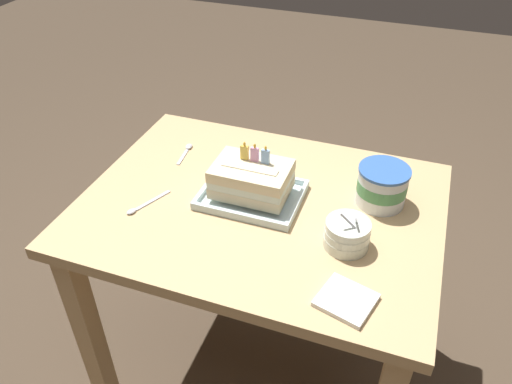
# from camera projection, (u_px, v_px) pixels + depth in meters

# --- Properties ---
(ground_plane) EXTENTS (8.00, 8.00, 0.00)m
(ground_plane) POSITION_uv_depth(u_px,v_px,m) (259.00, 360.00, 1.88)
(ground_plane) COLOR #4C3D2D
(dining_table) EXTENTS (1.01, 0.76, 0.75)m
(dining_table) POSITION_uv_depth(u_px,v_px,m) (260.00, 235.00, 1.50)
(dining_table) COLOR tan
(dining_table) RESTS_ON ground_plane
(foil_tray) EXTENTS (0.28, 0.22, 0.02)m
(foil_tray) POSITION_uv_depth(u_px,v_px,m) (252.00, 196.00, 1.44)
(foil_tray) COLOR silver
(foil_tray) RESTS_ON dining_table
(birthday_cake) EXTENTS (0.21, 0.15, 0.14)m
(birthday_cake) POSITION_uv_depth(u_px,v_px,m) (252.00, 178.00, 1.41)
(birthday_cake) COLOR beige
(birthday_cake) RESTS_ON foil_tray
(bowl_stack) EXTENTS (0.12, 0.12, 0.12)m
(bowl_stack) POSITION_uv_depth(u_px,v_px,m) (347.00, 234.00, 1.27)
(bowl_stack) COLOR silver
(bowl_stack) RESTS_ON dining_table
(ice_cream_tub) EXTENTS (0.14, 0.14, 0.11)m
(ice_cream_tub) POSITION_uv_depth(u_px,v_px,m) (382.00, 186.00, 1.40)
(ice_cream_tub) COLOR white
(ice_cream_tub) RESTS_ON dining_table
(serving_spoon_near_tray) EXTENTS (0.07, 0.14, 0.01)m
(serving_spoon_near_tray) POSITION_uv_depth(u_px,v_px,m) (140.00, 207.00, 1.41)
(serving_spoon_near_tray) COLOR silver
(serving_spoon_near_tray) RESTS_ON dining_table
(serving_spoon_by_bowls) EXTENTS (0.03, 0.12, 0.01)m
(serving_spoon_by_bowls) POSITION_uv_depth(u_px,v_px,m) (187.00, 149.00, 1.65)
(serving_spoon_by_bowls) COLOR silver
(serving_spoon_by_bowls) RESTS_ON dining_table
(napkin_pile) EXTENTS (0.14, 0.14, 0.01)m
(napkin_pile) POSITION_uv_depth(u_px,v_px,m) (346.00, 300.00, 1.14)
(napkin_pile) COLOR white
(napkin_pile) RESTS_ON dining_table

